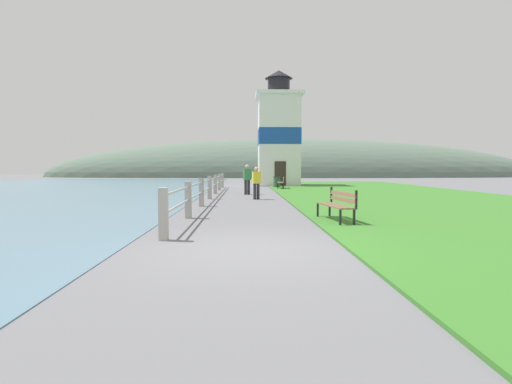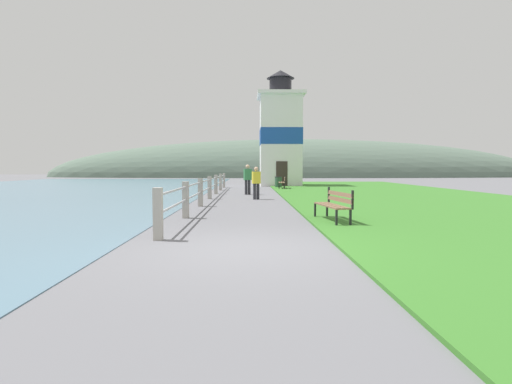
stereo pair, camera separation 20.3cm
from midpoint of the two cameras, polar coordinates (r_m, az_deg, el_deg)
ground_plane at (r=7.45m, az=-1.51°, el=-8.23°), size 160.00×160.00×0.00m
grass_verge at (r=22.13m, az=19.55°, el=-0.52°), size 12.00×40.14×0.06m
seawall_railing at (r=19.27m, az=-6.35°, el=0.86°), size 0.18×21.93×1.10m
park_bench_near at (r=11.20m, az=11.68°, el=-1.55°), size 0.72×1.90×0.94m
park_bench_midway at (r=27.87m, az=4.07°, el=1.51°), size 0.58×1.72×0.94m
lighthouse at (r=33.38m, az=3.66°, el=8.12°), size 3.80×3.80×9.47m
person_strolling at (r=22.21m, az=-0.94°, el=1.96°), size 0.46×0.36×1.67m
person_by_railing at (r=18.87m, az=0.35°, el=1.47°), size 0.42×0.32×1.55m
trash_bin at (r=29.61m, az=3.39°, el=1.41°), size 0.54×0.54×0.84m
distant_hillside at (r=64.56m, az=6.07°, el=2.17°), size 80.00×16.00×12.00m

